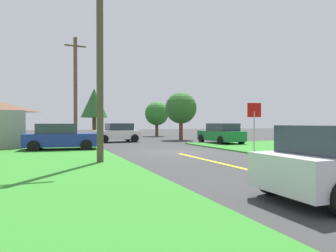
% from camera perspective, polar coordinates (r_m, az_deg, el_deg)
% --- Properties ---
extents(ground_plane, '(120.00, 120.00, 0.00)m').
position_cam_1_polar(ground_plane, '(17.78, 0.85, -4.80)').
color(ground_plane, '#363636').
extents(lane_stripe_center, '(0.20, 14.00, 0.01)m').
position_cam_1_polar(lane_stripe_center, '(10.84, 17.05, -8.28)').
color(lane_stripe_center, yellow).
rests_on(lane_stripe_center, ground).
extents(stop_sign, '(0.80, 0.22, 2.81)m').
position_cam_1_polar(stop_sign, '(18.62, 15.47, 1.60)').
color(stop_sign, '#9EA0A8').
rests_on(stop_sign, ground).
extents(car_approaching_junction, '(3.99, 2.35, 1.62)m').
position_cam_1_polar(car_approaching_junction, '(27.33, -9.24, -1.22)').
color(car_approaching_junction, white).
rests_on(car_approaching_junction, ground).
extents(parked_car_near_building, '(4.35, 2.49, 1.62)m').
position_cam_1_polar(parked_car_near_building, '(19.81, -19.06, -1.94)').
color(parked_car_near_building, navy).
rests_on(parked_car_near_building, ground).
extents(car_on_crossroad, '(2.09, 4.47, 1.62)m').
position_cam_1_polar(car_on_crossroad, '(25.04, 9.66, -1.39)').
color(car_on_crossroad, '#196B33').
rests_on(car_on_crossroad, ground).
extents(utility_pole_near, '(1.80, 0.27, 8.85)m').
position_cam_1_polar(utility_pole_near, '(13.25, -12.34, 13.19)').
color(utility_pole_near, '#4D4432').
rests_on(utility_pole_near, ground).
extents(utility_pole_mid, '(1.80, 0.32, 9.06)m').
position_cam_1_polar(utility_pole_mid, '(28.39, -16.55, 6.56)').
color(utility_pole_mid, brown).
rests_on(utility_pole_mid, ground).
extents(oak_tree_left, '(3.15, 3.15, 5.76)m').
position_cam_1_polar(oak_tree_left, '(38.21, -13.34, 4.07)').
color(oak_tree_left, brown).
rests_on(oak_tree_left, ground).
extents(pine_tree_center, '(3.05, 3.05, 4.63)m').
position_cam_1_polar(pine_tree_center, '(30.36, 2.38, 3.27)').
color(pine_tree_center, brown).
rests_on(pine_tree_center, ground).
extents(oak_tree_right, '(2.94, 2.94, 4.28)m').
position_cam_1_polar(oak_tree_right, '(38.75, -2.06, 2.27)').
color(oak_tree_right, brown).
rests_on(oak_tree_right, ground).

